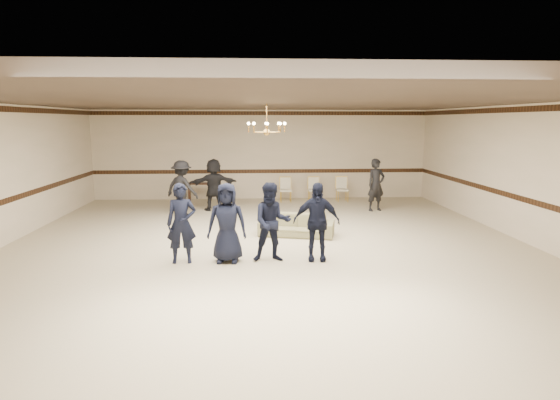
{
  "coord_description": "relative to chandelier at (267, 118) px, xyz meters",
  "views": [
    {
      "loc": [
        -0.37,
        -10.06,
        2.81
      ],
      "look_at": [
        0.22,
        -0.5,
        1.2
      ],
      "focal_mm": 30.21,
      "sensor_mm": 36.0,
      "label": 1
    }
  ],
  "objects": [
    {
      "name": "room",
      "position": [
        0.0,
        -1.0,
        -1.28
      ],
      "size": [
        12.01,
        14.01,
        3.21
      ],
      "color": "#BBAC90",
      "rests_on": "ground"
    },
    {
      "name": "chair_rail",
      "position": [
        0.0,
        5.99,
        -1.88
      ],
      "size": [
        12.0,
        0.02,
        0.14
      ],
      "primitive_type": "cube",
      "color": "#362010",
      "rests_on": "wall_back"
    },
    {
      "name": "crown_molding",
      "position": [
        0.0,
        5.99,
        0.21
      ],
      "size": [
        12.0,
        0.02,
        0.14
      ],
      "primitive_type": "cube",
      "color": "#362010",
      "rests_on": "wall_back"
    },
    {
      "name": "chandelier",
      "position": [
        0.0,
        0.0,
        0.0
      ],
      "size": [
        0.94,
        0.94,
        0.89
      ],
      "primitive_type": null,
      "color": "#B7863A",
      "rests_on": "ceiling"
    },
    {
      "name": "boy_a",
      "position": [
        -1.76,
        -1.83,
        -2.07
      ],
      "size": [
        0.62,
        0.43,
        1.6
      ],
      "primitive_type": "imported",
      "rotation": [
        0.0,
        0.0,
        0.09
      ],
      "color": "black",
      "rests_on": "floor"
    },
    {
      "name": "boy_b",
      "position": [
        -0.86,
        -1.83,
        -2.07
      ],
      "size": [
        0.82,
        0.57,
        1.6
      ],
      "primitive_type": "imported",
      "rotation": [
        0.0,
        0.0,
        -0.08
      ],
      "color": "black",
      "rests_on": "floor"
    },
    {
      "name": "boy_c",
      "position": [
        0.04,
        -1.83,
        -2.07
      ],
      "size": [
        0.79,
        0.62,
        1.6
      ],
      "primitive_type": "imported",
      "rotation": [
        0.0,
        0.0,
        0.02
      ],
      "color": "black",
      "rests_on": "floor"
    },
    {
      "name": "boy_d",
      "position": [
        0.94,
        -1.83,
        -2.07
      ],
      "size": [
        0.97,
        0.47,
        1.6
      ],
      "primitive_type": "imported",
      "rotation": [
        0.0,
        0.0,
        -0.08
      ],
      "color": "black",
      "rests_on": "floor"
    },
    {
      "name": "settee",
      "position": [
        0.73,
        0.26,
        -2.61
      ],
      "size": [
        1.95,
        1.14,
        0.53
      ],
      "primitive_type": "imported",
      "rotation": [
        0.0,
        0.0,
        -0.25
      ],
      "color": "#787450",
      "rests_on": "floor"
    },
    {
      "name": "adult_left",
      "position": [
        -2.45,
        3.08,
        -2.05
      ],
      "size": [
        1.23,
        1.04,
        1.65
      ],
      "primitive_type": "imported",
      "rotation": [
        0.0,
        0.0,
        2.66
      ],
      "color": "black",
      "rests_on": "floor"
    },
    {
      "name": "adult_mid",
      "position": [
        -1.55,
        3.78,
        -2.05
      ],
      "size": [
        1.6,
        0.83,
        1.65
      ],
      "primitive_type": "imported",
      "rotation": [
        0.0,
        0.0,
        3.38
      ],
      "color": "black",
      "rests_on": "floor"
    },
    {
      "name": "adult_right",
      "position": [
        3.55,
        3.38,
        -2.05
      ],
      "size": [
        0.7,
        0.57,
        1.65
      ],
      "primitive_type": "imported",
      "rotation": [
        0.0,
        0.0,
        0.34
      ],
      "color": "black",
      "rests_on": "floor"
    },
    {
      "name": "banquet_chair_left",
      "position": [
        0.83,
        5.16,
        -2.45
      ],
      "size": [
        0.42,
        0.42,
        0.85
      ],
      "primitive_type": null,
      "rotation": [
        0.0,
        0.0,
        0.01
      ],
      "color": "beige",
      "rests_on": "floor"
    },
    {
      "name": "banquet_chair_mid",
      "position": [
        1.83,
        5.16,
        -2.45
      ],
      "size": [
        0.43,
        0.43,
        0.85
      ],
      "primitive_type": null,
      "rotation": [
        0.0,
        0.0,
        0.04
      ],
      "color": "beige",
      "rests_on": "floor"
    },
    {
      "name": "banquet_chair_right",
      "position": [
        2.83,
        5.16,
        -2.45
      ],
      "size": [
        0.45,
        0.45,
        0.85
      ],
      "primitive_type": null,
      "rotation": [
        0.0,
        0.0,
        -0.1
      ],
      "color": "beige",
      "rests_on": "floor"
    },
    {
      "name": "console_table",
      "position": [
        -2.17,
        5.36,
        -2.54
      ],
      "size": [
        0.83,
        0.4,
        0.68
      ],
      "primitive_type": "cube",
      "rotation": [
        0.0,
        0.0,
        -0.07
      ],
      "color": "#341B11",
      "rests_on": "floor"
    }
  ]
}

